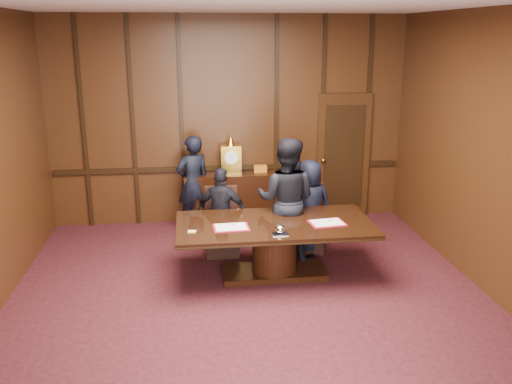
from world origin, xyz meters
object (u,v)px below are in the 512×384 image
(signatory_right, at_px, (309,206))
(signatory_left, at_px, (222,212))
(sideboard, at_px, (232,197))
(witness_right, at_px, (286,200))
(witness_left, at_px, (193,183))
(conference_table, at_px, (274,240))

(signatory_right, bearing_deg, signatory_left, -3.63)
(signatory_right, bearing_deg, sideboard, -55.86)
(witness_right, bearing_deg, witness_left, -25.90)
(conference_table, relative_size, signatory_left, 1.97)
(conference_table, bearing_deg, sideboard, 100.59)
(sideboard, distance_m, witness_left, 0.74)
(conference_table, height_order, witness_right, witness_right)
(witness_left, bearing_deg, signatory_left, 84.69)
(signatory_left, bearing_deg, witness_left, -52.94)
(signatory_right, relative_size, witness_left, 0.89)
(witness_left, distance_m, witness_right, 1.96)
(signatory_left, bearing_deg, signatory_right, -161.52)
(witness_right, bearing_deg, signatory_right, -124.42)
(sideboard, height_order, witness_right, witness_right)
(signatory_right, distance_m, witness_left, 2.09)
(signatory_right, bearing_deg, witness_left, -38.80)
(witness_left, bearing_deg, signatory_right, 120.95)
(sideboard, distance_m, witness_right, 1.80)
(conference_table, xyz_separation_m, witness_left, (-1.05, 2.00, 0.29))
(conference_table, relative_size, witness_left, 1.64)
(sideboard, xyz_separation_m, signatory_left, (-0.25, -1.36, 0.18))
(conference_table, distance_m, witness_right, 0.71)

